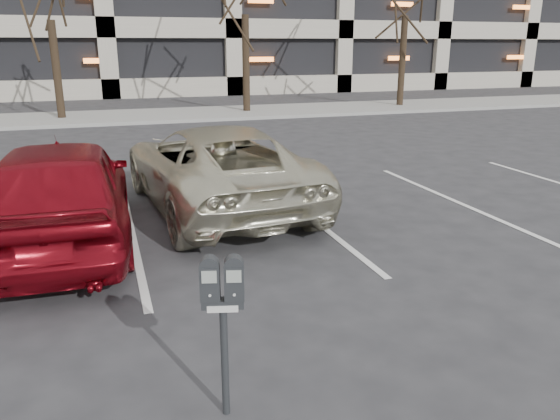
{
  "coord_description": "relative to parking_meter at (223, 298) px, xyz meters",
  "views": [
    {
      "loc": [
        -1.7,
        -5.57,
        2.69
      ],
      "look_at": [
        -0.01,
        -0.44,
        1.04
      ],
      "focal_mm": 35.0,
      "sensor_mm": 36.0,
      "label": 1
    }
  ],
  "objects": [
    {
      "name": "sidewalk",
      "position": [
        0.99,
        18.11,
        -0.9
      ],
      "size": [
        80.0,
        4.0,
        0.12
      ],
      "primitive_type": "cube",
      "color": "gray",
      "rests_on": "ground"
    },
    {
      "name": "ground",
      "position": [
        0.99,
        2.11,
        -0.96
      ],
      "size": [
        140.0,
        140.0,
        0.0
      ],
      "primitive_type": "plane",
      "color": "#28282B",
      "rests_on": "ground"
    },
    {
      "name": "car_red",
      "position": [
        -1.31,
        4.3,
        -0.2
      ],
      "size": [
        1.94,
        4.53,
        1.53
      ],
      "primitive_type": "imported",
      "rotation": [
        0.0,
        0.0,
        3.11
      ],
      "color": "maroon",
      "rests_on": "ground"
    },
    {
      "name": "parking_meter",
      "position": [
        0.0,
        0.0,
        0.0
      ],
      "size": [
        0.34,
        0.2,
        1.25
      ],
      "rotation": [
        0.0,
        0.0,
        -0.26
      ],
      "color": "black",
      "rests_on": "ground"
    },
    {
      "name": "suv_silver",
      "position": [
        1.08,
        5.44,
        -0.25
      ],
      "size": [
        2.78,
        5.26,
        1.42
      ],
      "rotation": [
        0.0,
        0.0,
        3.23
      ],
      "color": "beige",
      "rests_on": "ground"
    },
    {
      "name": "stall_lines",
      "position": [
        -0.41,
        4.41,
        -0.95
      ],
      "size": [
        16.9,
        5.2,
        0.0
      ],
      "color": "silver",
      "rests_on": "ground"
    }
  ]
}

